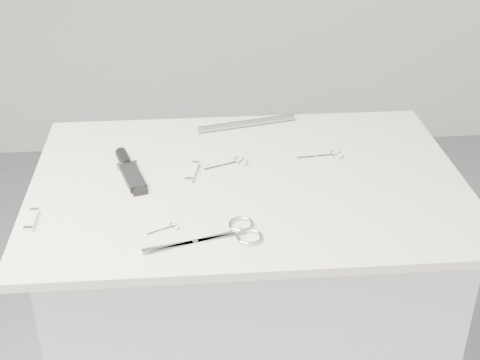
{
  "coord_description": "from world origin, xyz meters",
  "views": [
    {
      "loc": [
        -0.13,
        -1.34,
        1.69
      ],
      "look_at": [
        -0.02,
        -0.0,
        0.92
      ],
      "focal_mm": 50.0,
      "sensor_mm": 36.0,
      "label": 1
    }
  ],
  "objects": [
    {
      "name": "embroidery_scissors_a",
      "position": [
        -0.03,
        0.08,
        0.92
      ],
      "size": [
        0.11,
        0.07,
        0.0
      ],
      "rotation": [
        0.0,
        0.0,
        0.38
      ],
      "color": "silver",
      "rests_on": "display_board"
    },
    {
      "name": "embroidery_scissors_b",
      "position": [
        0.21,
        0.1,
        0.92
      ],
      "size": [
        0.12,
        0.05,
        0.0
      ],
      "rotation": [
        0.0,
        0.0,
        0.11
      ],
      "color": "silver",
      "rests_on": "display_board"
    },
    {
      "name": "sheathed_knife",
      "position": [
        -0.28,
        0.06,
        0.93
      ],
      "size": [
        0.08,
        0.19,
        0.02
      ],
      "rotation": [
        0.0,
        0.0,
        1.86
      ],
      "color": "black",
      "rests_on": "display_board"
    },
    {
      "name": "tiny_scissors",
      "position": [
        -0.18,
        -0.19,
        0.92
      ],
      "size": [
        0.07,
        0.05,
        0.0
      ],
      "rotation": [
        0.0,
        0.0,
        0.46
      ],
      "color": "silver",
      "rests_on": "display_board"
    },
    {
      "name": "metal_rail",
      "position": [
        0.02,
        0.29,
        0.93
      ],
      "size": [
        0.27,
        0.08,
        0.02
      ],
      "primitive_type": "cylinder",
      "rotation": [
        0.0,
        1.57,
        0.23
      ],
      "color": "gray",
      "rests_on": "display_board"
    },
    {
      "name": "display_board",
      "position": [
        0.0,
        0.0,
        0.91
      ],
      "size": [
        1.0,
        0.7,
        0.02
      ],
      "primitive_type": "cube",
      "color": "beige",
      "rests_on": "plinth"
    },
    {
      "name": "pocket_knife_b",
      "position": [
        -0.13,
        0.04,
        0.93
      ],
      "size": [
        0.04,
        0.09,
        0.01
      ],
      "rotation": [
        0.0,
        0.0,
        1.36
      ],
      "color": "beige",
      "rests_on": "display_board"
    },
    {
      "name": "large_shears",
      "position": [
        -0.06,
        -0.23,
        0.92
      ],
      "size": [
        0.24,
        0.12,
        0.01
      ],
      "rotation": [
        0.0,
        0.0,
        0.27
      ],
      "color": "silver",
      "rests_on": "display_board"
    },
    {
      "name": "plinth",
      "position": [
        0.0,
        0.0,
        0.45
      ],
      "size": [
        0.9,
        0.6,
        0.9
      ],
      "primitive_type": "cube",
      "color": "silver",
      "rests_on": "ground"
    },
    {
      "name": "pocket_knife_a",
      "position": [
        -0.47,
        -0.14,
        0.92
      ],
      "size": [
        0.02,
        0.08,
        0.01
      ],
      "rotation": [
        0.0,
        0.0,
        1.57
      ],
      "color": "beige",
      "rests_on": "display_board"
    }
  ]
}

